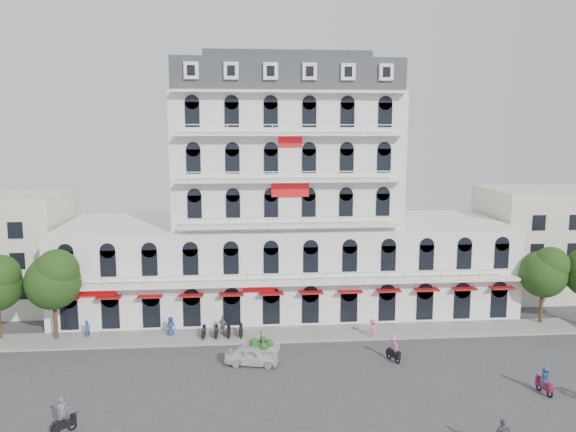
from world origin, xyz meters
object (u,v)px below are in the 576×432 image
(rider_west, at_px, (63,417))
(rider_center, at_px, (393,348))
(parked_car, at_px, (252,356))
(rider_east, at_px, (545,380))

(rider_west, bearing_deg, rider_center, -20.90)
(parked_car, distance_m, rider_center, 11.35)
(rider_east, bearing_deg, rider_center, 44.43)
(parked_car, xyz_separation_m, rider_center, (11.34, -0.29, 0.37))
(rider_east, bearing_deg, parked_car, 61.60)
(parked_car, relative_size, rider_center, 2.04)
(rider_west, relative_size, rider_center, 1.12)
(parked_car, xyz_separation_m, rider_east, (20.42, -6.78, 0.27))
(rider_west, relative_size, rider_east, 1.15)
(rider_east, height_order, rider_center, rider_center)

